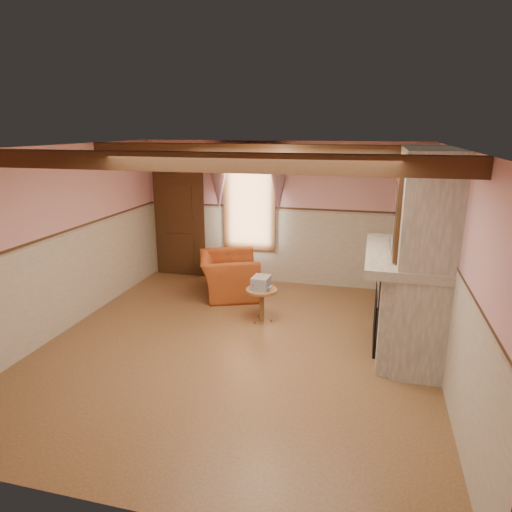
% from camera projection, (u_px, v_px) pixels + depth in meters
% --- Properties ---
extents(floor, '(5.50, 6.00, 0.01)m').
position_uv_depth(floor, '(236.00, 347.00, 6.56)').
color(floor, brown).
rests_on(floor, ground).
extents(ceiling, '(5.50, 6.00, 0.01)m').
position_uv_depth(ceiling, '(234.00, 147.00, 5.79)').
color(ceiling, silver).
rests_on(ceiling, wall_back).
extents(wall_back, '(5.50, 0.02, 2.80)m').
position_uv_depth(wall_back, '(279.00, 214.00, 8.97)').
color(wall_back, '#D09091').
rests_on(wall_back, floor).
extents(wall_front, '(5.50, 0.02, 2.80)m').
position_uv_depth(wall_front, '(117.00, 358.00, 3.38)').
color(wall_front, '#D09091').
rests_on(wall_front, floor).
extents(wall_left, '(0.02, 6.00, 2.80)m').
position_uv_depth(wall_left, '(59.00, 241.00, 6.83)').
color(wall_left, '#D09091').
rests_on(wall_left, floor).
extents(wall_right, '(0.02, 6.00, 2.80)m').
position_uv_depth(wall_right, '(452.00, 268.00, 5.52)').
color(wall_right, '#D09091').
rests_on(wall_right, floor).
extents(wainscot, '(5.50, 6.00, 1.50)m').
position_uv_depth(wainscot, '(236.00, 298.00, 6.35)').
color(wainscot, beige).
rests_on(wainscot, floor).
extents(chair_rail, '(5.50, 6.00, 0.08)m').
position_uv_depth(chair_rail, '(235.00, 246.00, 6.15)').
color(chair_rail, black).
rests_on(chair_rail, wainscot).
extents(firebox, '(0.20, 0.95, 0.90)m').
position_uv_depth(firebox, '(382.00, 315.00, 6.52)').
color(firebox, black).
rests_on(firebox, floor).
extents(armchair, '(1.41, 1.49, 0.78)m').
position_uv_depth(armchair, '(229.00, 275.00, 8.49)').
color(armchair, '#994219').
rests_on(armchair, floor).
extents(side_table, '(0.63, 0.63, 0.55)m').
position_uv_depth(side_table, '(262.00, 305.00, 7.36)').
color(side_table, brown).
rests_on(side_table, floor).
extents(book_stack, '(0.28, 0.33, 0.20)m').
position_uv_depth(book_stack, '(261.00, 283.00, 7.28)').
color(book_stack, '#B7AD8C').
rests_on(book_stack, side_table).
extents(radiator, '(0.72, 0.39, 0.60)m').
position_uv_depth(radiator, '(226.00, 268.00, 9.23)').
color(radiator, silver).
rests_on(radiator, floor).
extents(bowl, '(0.33, 0.33, 0.08)m').
position_uv_depth(bowl, '(407.00, 250.00, 6.08)').
color(bowl, brown).
rests_on(bowl, mantel).
extents(mantel_clock, '(0.14, 0.24, 0.20)m').
position_uv_depth(mantel_clock, '(403.00, 231.00, 6.92)').
color(mantel_clock, '#321D0D').
rests_on(mantel_clock, mantel).
extents(oil_lamp, '(0.11, 0.11, 0.28)m').
position_uv_depth(oil_lamp, '(405.00, 235.00, 6.50)').
color(oil_lamp, '#C38637').
rests_on(oil_lamp, mantel).
extents(candle_red, '(0.06, 0.06, 0.16)m').
position_uv_depth(candle_red, '(410.00, 260.00, 5.50)').
color(candle_red, '#B41617').
rests_on(candle_red, mantel).
extents(jar_yellow, '(0.06, 0.06, 0.12)m').
position_uv_depth(jar_yellow, '(408.00, 255.00, 5.80)').
color(jar_yellow, gold).
rests_on(jar_yellow, mantel).
extents(fireplace, '(0.85, 2.00, 2.80)m').
position_uv_depth(fireplace, '(420.00, 254.00, 6.16)').
color(fireplace, gray).
rests_on(fireplace, floor).
extents(mantel, '(1.05, 2.05, 0.12)m').
position_uv_depth(mantel, '(405.00, 255.00, 6.21)').
color(mantel, gray).
rests_on(mantel, fireplace).
extents(overmantel_mirror, '(0.06, 1.44, 1.04)m').
position_uv_depth(overmantel_mirror, '(395.00, 211.00, 6.09)').
color(overmantel_mirror, silver).
rests_on(overmantel_mirror, fireplace).
extents(door, '(1.10, 0.10, 2.10)m').
position_uv_depth(door, '(180.00, 226.00, 9.51)').
color(door, black).
rests_on(door, floor).
extents(window, '(1.06, 0.08, 2.02)m').
position_uv_depth(window, '(249.00, 200.00, 9.02)').
color(window, white).
rests_on(window, wall_back).
extents(window_drapes, '(1.30, 0.14, 1.40)m').
position_uv_depth(window_drapes, '(248.00, 170.00, 8.77)').
color(window_drapes, gray).
rests_on(window_drapes, wall_back).
extents(ceiling_beam_front, '(5.50, 0.18, 0.20)m').
position_uv_depth(ceiling_beam_front, '(200.00, 162.00, 4.70)').
color(ceiling_beam_front, black).
rests_on(ceiling_beam_front, ceiling).
extents(ceiling_beam_back, '(5.50, 0.18, 0.20)m').
position_uv_depth(ceiling_beam_back, '(257.00, 151.00, 6.94)').
color(ceiling_beam_back, black).
rests_on(ceiling_beam_back, ceiling).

